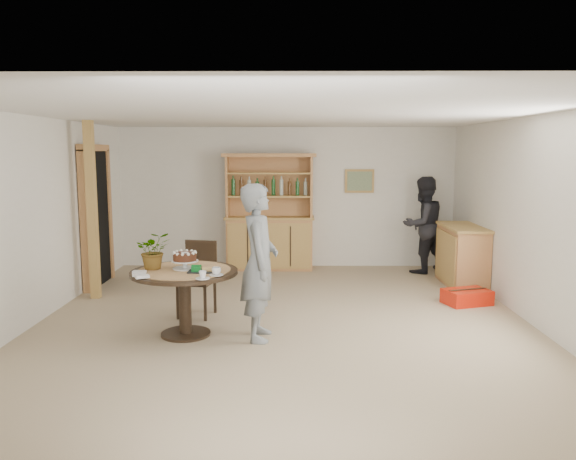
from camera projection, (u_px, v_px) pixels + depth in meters
The scene contains 17 objects.
ground at pixel (283, 324), 6.80m from camera, with size 7.00×7.00×0.00m, color tan.
room_shell at pixel (283, 180), 6.57m from camera, with size 6.04×7.04×2.52m.
doorway at pixel (96, 215), 8.66m from camera, with size 0.13×1.10×2.18m.
pine_post at pixel (92, 211), 7.85m from camera, with size 0.12×0.12×2.50m, color tan.
hutch at pixel (270, 230), 9.92m from camera, with size 1.62×0.54×2.04m.
sideboard at pixel (462, 256), 8.69m from camera, with size 0.54×1.26×0.94m.
dining_table at pixel (185, 283), 6.31m from camera, with size 1.20×1.20×0.76m.
dining_chair at pixel (198, 273), 7.14m from camera, with size 0.50×0.50×0.95m.
birthday_cake at pixel (185, 258), 6.32m from camera, with size 0.30×0.30×0.20m.
flower_vase at pixel (154, 250), 6.31m from camera, with size 0.38×0.33×0.42m, color #3F7233.
gift_tray at pixel (201, 270), 6.16m from camera, with size 0.30×0.20×0.08m.
coffee_cup_a at pixel (216, 272), 6.00m from camera, with size 0.15×0.15×0.09m.
coffee_cup_b at pixel (203, 276), 5.84m from camera, with size 0.15×0.15×0.08m.
napkins at pixel (140, 274), 5.98m from camera, with size 0.24×0.33×0.03m.
teen_boy at pixel (259, 262), 6.17m from camera, with size 0.63×0.41×1.73m, color slate.
adult_person at pixel (423, 225), 9.60m from camera, with size 0.80×0.63×1.65m, color black.
red_suitcase at pixel (467, 297), 7.68m from camera, with size 0.69×0.57×0.21m.
Camera 1 is at (0.12, -6.58, 2.08)m, focal length 35.00 mm.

